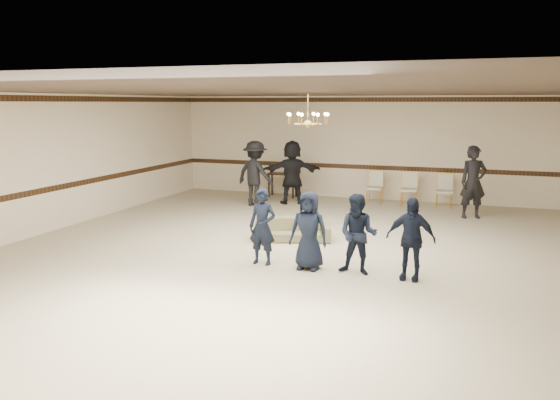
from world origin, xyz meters
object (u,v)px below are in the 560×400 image
at_px(chandelier, 308,108).
at_px(banquet_chair_left, 375,188).
at_px(adult_left, 255,174).
at_px(banquet_chair_right, 444,191).
at_px(adult_right, 473,182).
at_px(settee, 292,229).
at_px(adult_mid, 292,172).
at_px(boy_a, 262,227).
at_px(boy_b, 309,230).
at_px(console_table, 282,185).
at_px(banquet_chair_mid, 409,189).
at_px(boy_d, 411,239).
at_px(boy_c, 358,234).

xyz_separation_m(chandelier, banquet_chair_left, (0.54, 5.22, -2.39)).
bearing_deg(adult_left, banquet_chair_right, -147.38).
distance_m(chandelier, adult_right, 5.53).
xyz_separation_m(chandelier, adult_right, (3.31, 3.98, -1.93)).
distance_m(settee, adult_right, 5.36).
relative_size(adult_mid, banquet_chair_right, 1.95).
height_order(boy_a, settee, boy_a).
xyz_separation_m(adult_left, adult_right, (6.00, 0.30, 0.00)).
xyz_separation_m(boy_b, adult_mid, (-2.35, 6.12, 0.23)).
bearing_deg(adult_left, settee, 139.44).
xyz_separation_m(banquet_chair_left, banquet_chair_right, (2.00, 0.00, 0.00)).
relative_size(adult_right, console_table, 2.06).
relative_size(chandelier, banquet_chair_mid, 0.97).
bearing_deg(boy_d, settee, 150.14).
bearing_deg(banquet_chair_right, adult_right, -62.66).
bearing_deg(adult_left, adult_right, -160.86).
height_order(boy_a, banquet_chair_left, boy_a).
distance_m(adult_mid, banquet_chair_mid, 3.47).
xyz_separation_m(chandelier, boy_b, (0.56, -1.74, -2.16)).
height_order(banquet_chair_left, console_table, banquet_chair_left).
bearing_deg(adult_right, adult_mid, 153.42).
height_order(adult_right, console_table, adult_right).
distance_m(settee, adult_mid, 4.50).
distance_m(boy_c, adult_left, 6.83).
distance_m(chandelier, banquet_chair_right, 6.28).
relative_size(boy_c, adult_left, 0.75).
bearing_deg(boy_c, boy_b, -176.44).
relative_size(boy_c, banquet_chair_mid, 1.47).
xyz_separation_m(settee, console_table, (-2.07, 5.25, 0.14)).
distance_m(boy_b, banquet_chair_right, 7.23).
height_order(boy_a, adult_mid, adult_mid).
relative_size(boy_d, banquet_chair_right, 1.47).
bearing_deg(adult_right, banquet_chair_right, 99.77).
bearing_deg(boy_a, chandelier, 81.34).
height_order(boy_b, adult_mid, adult_mid).
bearing_deg(console_table, adult_left, -102.72).
bearing_deg(adult_mid, adult_left, 13.62).
bearing_deg(chandelier, console_table, 114.39).
distance_m(boy_c, adult_mid, 6.93).
bearing_deg(console_table, boy_b, -72.21).
xyz_separation_m(settee, banquet_chair_right, (2.93, 5.05, 0.24)).
distance_m(boy_b, console_table, 7.77).
xyz_separation_m(boy_b, boy_c, (0.90, 0.00, 0.00)).
bearing_deg(adult_right, boy_b, -137.78).
bearing_deg(boy_b, banquet_chair_mid, 82.08).
relative_size(boy_c, adult_right, 0.75).
xyz_separation_m(boy_c, adult_mid, (-3.25, 6.12, 0.23)).
bearing_deg(console_table, adult_right, -19.05).
bearing_deg(banquet_chair_left, adult_left, -149.68).
xyz_separation_m(settee, banquet_chair_mid, (1.93, 5.05, 0.24)).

